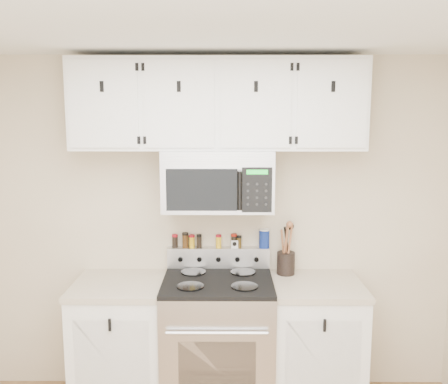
# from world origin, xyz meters

# --- Properties ---
(back_wall) EXTENTS (3.50, 0.01, 2.50)m
(back_wall) POSITION_xyz_m (0.00, 1.75, 1.25)
(back_wall) COLOR #BAA98B
(back_wall) RESTS_ON floor
(ceiling) EXTENTS (3.50, 3.50, 0.01)m
(ceiling) POSITION_xyz_m (0.00, 0.00, 2.50)
(ceiling) COLOR white
(ceiling) RESTS_ON back_wall
(range) EXTENTS (0.76, 0.65, 1.10)m
(range) POSITION_xyz_m (0.00, 1.43, 0.49)
(range) COLOR #B7B7BA
(range) RESTS_ON floor
(base_cabinet_left) EXTENTS (0.64, 0.62, 0.92)m
(base_cabinet_left) POSITION_xyz_m (-0.69, 1.45, 0.46)
(base_cabinet_left) COLOR white
(base_cabinet_left) RESTS_ON floor
(base_cabinet_right) EXTENTS (0.64, 0.62, 0.92)m
(base_cabinet_right) POSITION_xyz_m (0.69, 1.45, 0.46)
(base_cabinet_right) COLOR white
(base_cabinet_right) RESTS_ON floor
(microwave) EXTENTS (0.76, 0.44, 0.42)m
(microwave) POSITION_xyz_m (0.00, 1.55, 1.63)
(microwave) COLOR #9E9EA3
(microwave) RESTS_ON back_wall
(upper_cabinets) EXTENTS (2.00, 0.35, 0.62)m
(upper_cabinets) POSITION_xyz_m (-0.00, 1.58, 2.15)
(upper_cabinets) COLOR white
(upper_cabinets) RESTS_ON back_wall
(utensil_crock) EXTENTS (0.13, 0.13, 0.38)m
(utensil_crock) POSITION_xyz_m (0.50, 1.64, 1.02)
(utensil_crock) COLOR black
(utensil_crock) RESTS_ON base_cabinet_right
(kitchen_timer) EXTENTS (0.05, 0.04, 0.06)m
(kitchen_timer) POSITION_xyz_m (0.12, 1.71, 1.13)
(kitchen_timer) COLOR silver
(kitchen_timer) RESTS_ON range
(salt_canister) EXTENTS (0.08, 0.08, 0.14)m
(salt_canister) POSITION_xyz_m (0.34, 1.71, 1.17)
(salt_canister) COLOR navy
(salt_canister) RESTS_ON range
(spice_jar_0) EXTENTS (0.04, 0.04, 0.10)m
(spice_jar_0) POSITION_xyz_m (-0.32, 1.71, 1.15)
(spice_jar_0) COLOR black
(spice_jar_0) RESTS_ON range
(spice_jar_1) EXTENTS (0.05, 0.05, 0.11)m
(spice_jar_1) POSITION_xyz_m (-0.25, 1.71, 1.16)
(spice_jar_1) COLOR #442910
(spice_jar_1) RESTS_ON range
(spice_jar_2) EXTENTS (0.04, 0.04, 0.10)m
(spice_jar_2) POSITION_xyz_m (-0.20, 1.71, 1.15)
(spice_jar_2) COLOR gold
(spice_jar_2) RESTS_ON range
(spice_jar_3) EXTENTS (0.04, 0.04, 0.10)m
(spice_jar_3) POSITION_xyz_m (-0.14, 1.71, 1.15)
(spice_jar_3) COLOR black
(spice_jar_3) RESTS_ON range
(spice_jar_4) EXTENTS (0.04, 0.04, 0.10)m
(spice_jar_4) POSITION_xyz_m (0.00, 1.71, 1.15)
(spice_jar_4) COLOR yellow
(spice_jar_4) RESTS_ON range
(spice_jar_5) EXTENTS (0.04, 0.04, 0.10)m
(spice_jar_5) POSITION_xyz_m (0.11, 1.71, 1.15)
(spice_jar_5) COLOR black
(spice_jar_5) RESTS_ON range
(spice_jar_6) EXTENTS (0.04, 0.04, 0.09)m
(spice_jar_6) POSITION_xyz_m (0.15, 1.71, 1.15)
(spice_jar_6) COLOR #463310
(spice_jar_6) RESTS_ON range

